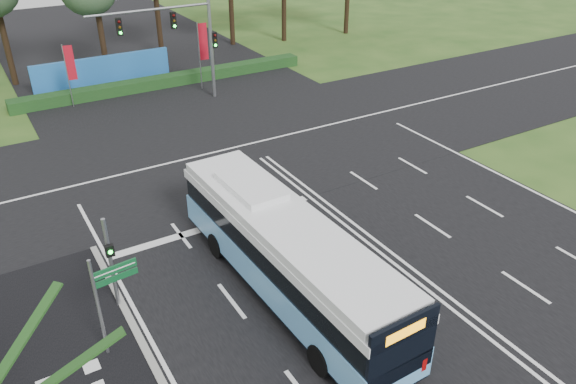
# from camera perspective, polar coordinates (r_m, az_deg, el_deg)

# --- Properties ---
(ground) EXTENTS (120.00, 120.00, 0.00)m
(ground) POSITION_cam_1_polar(r_m,az_deg,el_deg) (23.89, 8.70, -5.70)
(ground) COLOR #284D19
(ground) RESTS_ON ground
(road_main) EXTENTS (20.00, 120.00, 0.04)m
(road_main) POSITION_cam_1_polar(r_m,az_deg,el_deg) (23.88, 8.71, -5.66)
(road_main) COLOR black
(road_main) RESTS_ON ground
(road_cross) EXTENTS (120.00, 14.00, 0.05)m
(road_cross) POSITION_cam_1_polar(r_m,az_deg,el_deg) (32.68, -4.50, 4.73)
(road_cross) COLOR black
(road_cross) RESTS_ON ground
(city_bus) EXTENTS (2.86, 12.25, 3.50)m
(city_bus) POSITION_cam_1_polar(r_m,az_deg,el_deg) (20.28, -0.15, -6.30)
(city_bus) COLOR #60A5DE
(city_bus) RESTS_ON ground
(pedestrian_signal) EXTENTS (0.31, 0.43, 3.71)m
(pedestrian_signal) POSITION_cam_1_polar(r_m,az_deg,el_deg) (20.42, -17.55, -6.70)
(pedestrian_signal) COLOR gray
(pedestrian_signal) RESTS_ON ground
(street_sign) EXTENTS (1.45, 0.24, 3.74)m
(street_sign) POSITION_cam_1_polar(r_m,az_deg,el_deg) (18.49, -17.95, -9.67)
(street_sign) COLOR gray
(street_sign) RESTS_ON ground
(banner_flag_left) EXTENTS (0.63, 0.14, 4.25)m
(banner_flag_left) POSITION_cam_1_polar(r_m,az_deg,el_deg) (40.20, -21.30, 11.79)
(banner_flag_left) COLOR gray
(banner_flag_left) RESTS_ON ground
(banner_flag_mid) EXTENTS (0.71, 0.08, 4.83)m
(banner_flag_mid) POSITION_cam_1_polar(r_m,az_deg,el_deg) (41.57, -8.72, 14.45)
(banner_flag_mid) COLOR gray
(banner_flag_mid) RESTS_ON ground
(traffic_light_gantry) EXTENTS (8.41, 0.28, 7.00)m
(traffic_light_gantry) POSITION_cam_1_polar(r_m,az_deg,el_deg) (38.68, -10.42, 15.54)
(traffic_light_gantry) COLOR gray
(traffic_light_gantry) RESTS_ON ground
(hedge) EXTENTS (22.00, 1.20, 0.80)m
(hedge) POSITION_cam_1_polar(r_m,az_deg,el_deg) (43.40, -12.15, 10.99)
(hedge) COLOR #153A16
(hedge) RESTS_ON ground
(blue_hoarding) EXTENTS (10.00, 0.30, 2.20)m
(blue_hoarding) POSITION_cam_1_polar(r_m,az_deg,el_deg) (44.49, -18.30, 11.58)
(blue_hoarding) COLOR blue
(blue_hoarding) RESTS_ON ground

